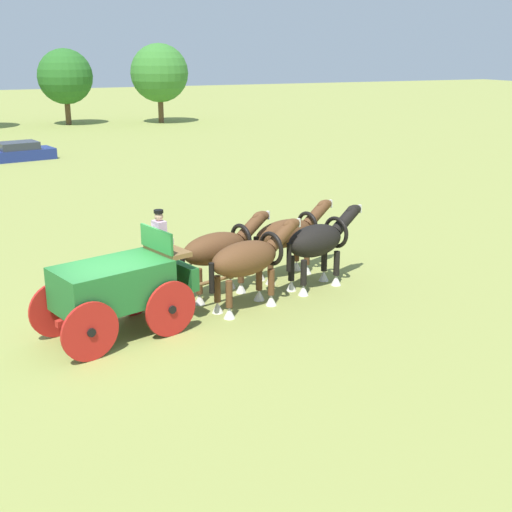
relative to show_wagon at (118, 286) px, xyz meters
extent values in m
plane|color=olive|center=(-0.13, -0.04, -1.25)|extent=(220.00, 220.00, 0.00)
cube|color=#236B2D|center=(-0.13, -0.04, 0.06)|extent=(2.97, 2.22, 1.04)
cube|color=brown|center=(1.38, 0.39, 0.62)|extent=(0.92, 1.49, 0.12)
cube|color=#236B2D|center=(1.76, 0.50, -0.11)|extent=(0.57, 1.25, 0.60)
cube|color=#236B2D|center=(1.09, 0.31, 0.95)|extent=(0.44, 1.35, 0.55)
cube|color=red|center=(-0.13, -0.04, -0.56)|extent=(2.84, 0.96, 0.16)
cylinder|color=red|center=(0.64, 1.09, -0.56)|extent=(1.35, 0.46, 1.38)
cylinder|color=black|center=(0.64, 1.09, -0.56)|extent=(0.24, 0.23, 0.20)
cylinder|color=red|center=(1.13, -0.59, -0.56)|extent=(1.35, 0.46, 1.38)
cylinder|color=black|center=(1.13, -0.59, -0.56)|extent=(0.24, 0.23, 0.20)
cylinder|color=red|center=(-1.39, 0.50, -0.56)|extent=(1.35, 0.46, 1.38)
cylinder|color=black|center=(-1.39, 0.50, -0.56)|extent=(0.24, 0.23, 0.20)
cylinder|color=red|center=(-0.91, -1.18, -0.56)|extent=(1.35, 0.46, 1.38)
cylinder|color=black|center=(-0.91, -1.18, -0.56)|extent=(0.24, 0.23, 0.20)
cylinder|color=brown|center=(2.39, 0.68, -0.51)|extent=(2.53, 0.82, 0.10)
cube|color=#BCB293|center=(1.40, 0.75, 0.76)|extent=(0.47, 0.42, 0.16)
cube|color=silver|center=(1.28, 0.72, 1.03)|extent=(0.33, 0.41, 0.55)
sphere|color=tan|center=(1.28, 0.72, 1.42)|extent=(0.22, 0.22, 0.22)
cylinder|color=black|center=(1.28, 0.72, 1.55)|extent=(0.24, 0.24, 0.08)
ellipsoid|color=brown|center=(3.07, 1.56, 0.14)|extent=(2.23, 1.42, 0.88)
cylinder|color=brown|center=(3.70, 1.99, -0.59)|extent=(0.18, 0.18, 0.71)
cone|color=silver|center=(3.70, 1.99, -1.10)|extent=(0.30, 0.30, 0.31)
cylinder|color=brown|center=(3.83, 1.53, -0.59)|extent=(0.18, 0.18, 0.71)
cone|color=silver|center=(3.83, 1.53, -1.10)|extent=(0.30, 0.30, 0.31)
cylinder|color=brown|center=(2.31, 1.59, -0.59)|extent=(0.18, 0.18, 0.71)
cone|color=silver|center=(2.31, 1.59, -1.10)|extent=(0.30, 0.30, 0.31)
cylinder|color=brown|center=(2.44, 1.13, -0.59)|extent=(0.18, 0.18, 0.71)
cone|color=silver|center=(2.44, 1.13, -1.10)|extent=(0.30, 0.30, 0.31)
cylinder|color=brown|center=(4.32, 1.92, 0.53)|extent=(1.01, 0.61, 0.81)
ellipsoid|color=brown|center=(4.67, 2.02, 0.79)|extent=(0.65, 0.42, 0.32)
cube|color=silver|center=(4.94, 2.10, 0.79)|extent=(0.09, 0.11, 0.24)
torus|color=black|center=(3.97, 1.82, 0.24)|extent=(0.37, 0.91, 0.91)
cylinder|color=black|center=(2.03, 1.26, -0.16)|extent=(0.14, 0.14, 0.80)
ellipsoid|color=brown|center=(3.43, 0.31, 0.16)|extent=(2.23, 1.45, 0.92)
cylinder|color=brown|center=(4.05, 0.75, -0.59)|extent=(0.18, 0.18, 0.72)
cone|color=silver|center=(4.05, 0.75, -1.10)|extent=(0.30, 0.30, 0.31)
cylinder|color=brown|center=(4.19, 0.27, -0.59)|extent=(0.18, 0.18, 0.72)
cone|color=silver|center=(4.19, 0.27, -1.10)|extent=(0.30, 0.30, 0.31)
cylinder|color=brown|center=(2.67, 0.35, -0.59)|extent=(0.18, 0.18, 0.72)
cone|color=silver|center=(2.67, 0.35, -1.10)|extent=(0.30, 0.30, 0.31)
cylinder|color=brown|center=(2.81, -0.13, -0.59)|extent=(0.18, 0.18, 0.72)
cone|color=silver|center=(2.81, -0.13, -1.10)|extent=(0.30, 0.30, 0.31)
cylinder|color=brown|center=(4.67, 0.67, 0.56)|extent=(1.01, 0.61, 0.81)
ellipsoid|color=brown|center=(5.03, 0.77, 0.81)|extent=(0.65, 0.42, 0.32)
cube|color=silver|center=(5.30, 0.85, 0.81)|extent=(0.09, 0.11, 0.24)
torus|color=black|center=(4.32, 0.57, 0.26)|extent=(0.38, 0.94, 0.95)
cylinder|color=black|center=(2.40, 0.01, -0.14)|extent=(0.14, 0.14, 0.80)
ellipsoid|color=brown|center=(5.57, 2.28, 0.11)|extent=(2.28, 1.40, 0.84)
cylinder|color=brown|center=(6.22, 2.71, -0.60)|extent=(0.18, 0.18, 0.70)
cone|color=silver|center=(6.22, 2.71, -1.10)|extent=(0.30, 0.30, 0.30)
cylinder|color=brown|center=(6.35, 2.27, -0.60)|extent=(0.18, 0.18, 0.70)
cone|color=silver|center=(6.35, 2.27, -1.10)|extent=(0.30, 0.30, 0.30)
cylinder|color=brown|center=(4.79, 2.30, -0.60)|extent=(0.18, 0.18, 0.70)
cone|color=silver|center=(4.79, 2.30, -1.10)|extent=(0.30, 0.30, 0.30)
cylinder|color=brown|center=(4.92, 1.85, -0.60)|extent=(0.18, 0.18, 0.70)
cone|color=silver|center=(4.92, 1.85, -1.10)|extent=(0.30, 0.30, 0.30)
cylinder|color=brown|center=(6.84, 2.65, 0.49)|extent=(1.01, 0.61, 0.81)
ellipsoid|color=brown|center=(7.20, 2.75, 0.75)|extent=(0.65, 0.42, 0.32)
cube|color=silver|center=(7.47, 2.83, 0.75)|extent=(0.09, 0.11, 0.24)
torus|color=black|center=(6.49, 2.55, 0.21)|extent=(0.36, 0.88, 0.88)
cylinder|color=black|center=(4.50, 1.97, -0.19)|extent=(0.14, 0.14, 0.80)
ellipsoid|color=black|center=(5.93, 1.03, 0.18)|extent=(2.09, 1.42, 0.92)
cylinder|color=black|center=(6.50, 1.46, -0.58)|extent=(0.18, 0.18, 0.72)
cone|color=silver|center=(6.50, 1.46, -1.10)|extent=(0.30, 0.30, 0.31)
cylinder|color=black|center=(6.64, 0.97, -0.58)|extent=(0.18, 0.18, 0.72)
cone|color=silver|center=(6.64, 0.97, -1.10)|extent=(0.30, 0.30, 0.31)
cylinder|color=black|center=(5.22, 1.09, -0.58)|extent=(0.18, 0.18, 0.72)
cone|color=silver|center=(5.22, 1.09, -1.10)|extent=(0.30, 0.30, 0.31)
cylinder|color=black|center=(5.36, 0.60, -0.58)|extent=(0.18, 0.18, 0.72)
cone|color=silver|center=(5.36, 0.60, -1.10)|extent=(0.30, 0.30, 0.31)
cylinder|color=black|center=(7.11, 1.37, 0.57)|extent=(1.01, 0.61, 0.81)
ellipsoid|color=black|center=(7.46, 1.48, 0.83)|extent=(0.65, 0.42, 0.32)
cube|color=silver|center=(7.73, 1.55, 0.83)|extent=(0.09, 0.11, 0.24)
torus|color=black|center=(6.76, 1.27, 0.28)|extent=(0.38, 0.95, 0.95)
cylinder|color=black|center=(4.97, 0.75, -0.12)|extent=(0.14, 0.14, 0.80)
cube|color=navy|center=(0.59, 29.41, -0.92)|extent=(4.17, 2.64, 0.67)
cube|color=#2D333D|center=(0.41, 29.38, -0.35)|extent=(2.62, 2.18, 0.47)
cylinder|color=brown|center=(6.63, 49.22, 0.04)|extent=(0.50, 0.50, 2.57)
sphere|color=#286623|center=(6.63, 49.22, 3.05)|extent=(4.92, 4.92, 4.92)
cylinder|color=brown|center=(14.91, 47.41, 0.09)|extent=(0.50, 0.50, 2.69)
sphere|color=#387A2D|center=(14.91, 47.41, 3.30)|extent=(5.32, 5.32, 5.32)
camera|label=1|loc=(-3.14, -15.22, 5.42)|focal=47.32mm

